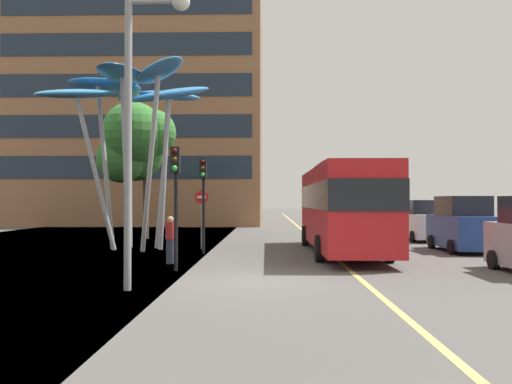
{
  "coord_description": "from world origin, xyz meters",
  "views": [
    {
      "loc": [
        0.25,
        -14.04,
        2.17
      ],
      "look_at": [
        -0.2,
        6.5,
        2.5
      ],
      "focal_mm": 36.73,
      "sensor_mm": 36.0,
      "label": 1
    }
  ],
  "objects": [
    {
      "name": "ground",
      "position": [
        -0.64,
        0.0,
        -0.05
      ],
      "size": [
        120.0,
        240.0,
        0.1
      ],
      "color": "#54514F"
    },
    {
      "name": "red_bus",
      "position": [
        3.29,
        7.5,
        2.02
      ],
      "size": [
        2.74,
        11.45,
        3.69
      ],
      "color": "red",
      "rests_on": "ground"
    },
    {
      "name": "traffic_light_kerb_near",
      "position": [
        -2.57,
        1.95,
        2.76
      ],
      "size": [
        0.28,
        0.42,
        3.81
      ],
      "color": "black",
      "rests_on": "ground"
    },
    {
      "name": "no_entry_sign",
      "position": [
        -2.7,
        9.35,
        1.74
      ],
      "size": [
        0.6,
        0.12,
        2.62
      ],
      "color": "gray",
      "rests_on": "ground"
    },
    {
      "name": "pedestrian",
      "position": [
        -3.08,
        3.84,
        0.81
      ],
      "size": [
        0.34,
        0.34,
        1.63
      ],
      "color": "#2D3342",
      "rests_on": "ground"
    },
    {
      "name": "traffic_light_kerb_far",
      "position": [
        -2.36,
        7.15,
        2.79
      ],
      "size": [
        0.28,
        0.42,
        3.87
      ],
      "color": "black",
      "rests_on": "ground"
    },
    {
      "name": "car_parked_mid",
      "position": [
        8.56,
        8.4,
        1.09
      ],
      "size": [
        2.04,
        4.16,
        2.35
      ],
      "color": "navy",
      "rests_on": "ground"
    },
    {
      "name": "leaf_sculpture",
      "position": [
        -5.65,
        8.82,
        6.61
      ],
      "size": [
        7.55,
        7.93,
        7.83
      ],
      "color": "#9EA0A5",
      "rests_on": "ground"
    },
    {
      "name": "backdrop_building",
      "position": [
        -11.35,
        34.82,
        10.09
      ],
      "size": [
        22.03,
        13.12,
        20.17
      ],
      "color": "#8E6042",
      "rests_on": "ground"
    },
    {
      "name": "car_side_street",
      "position": [
        8.58,
        20.97,
        1.0
      ],
      "size": [
        1.94,
        4.52,
        2.14
      ],
      "color": "navy",
      "rests_on": "ground"
    },
    {
      "name": "tree_pavement_near",
      "position": [
        -7.21,
        14.93,
        5.31
      ],
      "size": [
        4.36,
        4.47,
        7.58
      ],
      "color": "brown",
      "rests_on": "ground"
    },
    {
      "name": "street_lamp",
      "position": [
        -2.76,
        -1.48,
        4.63
      ],
      "size": [
        1.59,
        0.44,
        7.22
      ],
      "color": "gray",
      "rests_on": "ground"
    },
    {
      "name": "car_parked_far",
      "position": [
        8.62,
        14.45,
        1.02
      ],
      "size": [
        1.92,
        4.38,
        2.19
      ],
      "color": "silver",
      "rests_on": "ground"
    }
  ]
}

